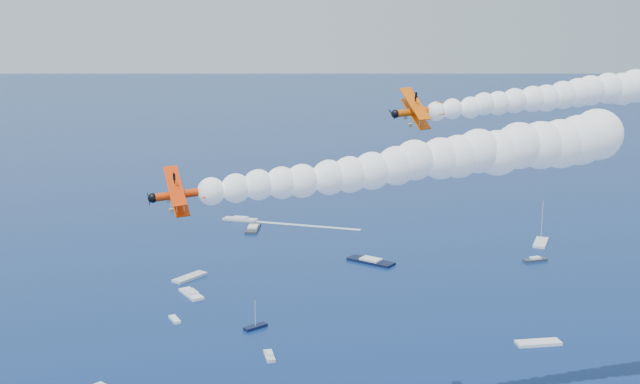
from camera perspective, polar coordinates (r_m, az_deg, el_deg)
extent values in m
cube|color=silver|center=(282.18, -5.78, -1.98)|extent=(12.73, 8.85, 0.70)
cube|color=silver|center=(222.65, -9.38, -6.08)|extent=(9.89, 9.99, 0.70)
cube|color=white|center=(184.12, 15.46, -10.44)|extent=(10.01, 3.23, 0.70)
cube|color=black|center=(186.73, -4.67, -9.67)|extent=(5.90, 4.59, 0.70)
cube|color=silver|center=(171.64, -3.68, -11.72)|extent=(2.17, 5.78, 0.70)
cube|color=#2C313A|center=(270.01, -4.85, -2.63)|extent=(6.48, 13.19, 0.70)
cube|color=#303540|center=(243.29, 15.25, -4.75)|extent=(7.65, 3.78, 0.70)
cube|color=silver|center=(262.08, 15.62, -3.53)|extent=(9.12, 12.07, 0.70)
cube|color=white|center=(193.50, -10.43, -9.03)|extent=(3.09, 5.12, 0.70)
cube|color=white|center=(209.57, -9.26, -7.27)|extent=(6.67, 10.12, 0.70)
cube|color=black|center=(234.00, 3.69, -5.01)|extent=(13.47, 13.24, 0.70)
cube|color=white|center=(273.73, -0.92, -2.44)|extent=(35.10, 18.30, 0.04)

